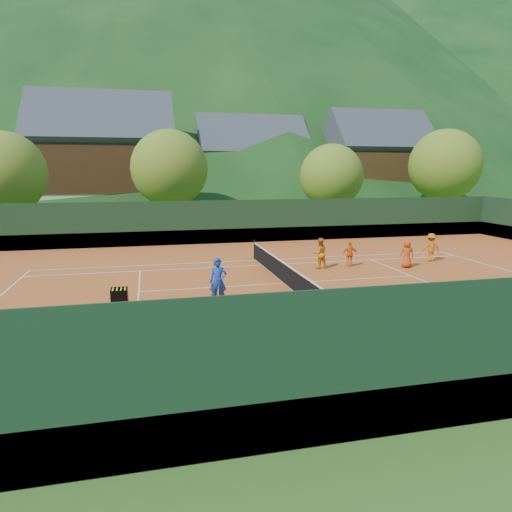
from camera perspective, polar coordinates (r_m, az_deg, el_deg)
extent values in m
plane|color=#2C551A|center=(20.71, 3.56, -3.47)|extent=(400.00, 400.00, 0.00)
cube|color=#B8501D|center=(20.71, 3.56, -3.44)|extent=(40.00, 24.00, 0.02)
cone|color=black|center=(186.72, -8.79, 26.10)|extent=(280.00, 280.00, 110.00)
cone|color=black|center=(199.05, 17.26, 22.56)|extent=(260.00, 260.00, 95.00)
imported|color=#173A99|center=(17.33, -4.76, -3.18)|extent=(0.70, 0.50, 1.79)
imported|color=orange|center=(23.83, 7.98, 0.35)|extent=(0.84, 0.69, 1.60)
imported|color=orange|center=(24.58, 11.66, 0.24)|extent=(0.83, 0.45, 1.35)
imported|color=#CC4512|center=(25.08, 18.34, 0.26)|extent=(0.82, 0.67, 1.46)
imported|color=#CD6112|center=(27.23, 21.02, 1.00)|extent=(1.07, 0.68, 1.58)
sphere|color=#C0E025|center=(18.03, -6.05, -5.49)|extent=(0.07, 0.07, 0.07)
sphere|color=#C0E025|center=(16.93, -0.36, -6.51)|extent=(0.07, 0.07, 0.07)
sphere|color=#C0E025|center=(20.02, 12.39, -4.05)|extent=(0.07, 0.07, 0.07)
sphere|color=#C0E025|center=(16.29, -18.50, -7.79)|extent=(0.07, 0.07, 0.07)
sphere|color=#C0E025|center=(11.26, -12.77, -15.99)|extent=(0.07, 0.07, 0.07)
sphere|color=#C0E025|center=(14.15, -12.85, -10.32)|extent=(0.07, 0.07, 0.07)
sphere|color=#C0E025|center=(14.14, -11.15, -10.25)|extent=(0.07, 0.07, 0.07)
sphere|color=#C0E025|center=(19.71, 16.96, -4.50)|extent=(0.07, 0.07, 0.07)
sphere|color=#C0E025|center=(21.82, 18.92, -3.16)|extent=(0.07, 0.07, 0.07)
sphere|color=#C0E025|center=(21.59, 20.74, -3.42)|extent=(0.07, 0.07, 0.07)
sphere|color=#C0E025|center=(16.39, 29.04, -8.49)|extent=(0.07, 0.07, 0.07)
sphere|color=#C0E025|center=(21.26, 18.48, -3.49)|extent=(0.07, 0.07, 0.07)
sphere|color=#C0E025|center=(22.22, 18.04, -2.86)|extent=(0.07, 0.07, 0.07)
sphere|color=#C0E025|center=(16.18, 19.10, -7.95)|extent=(0.07, 0.07, 0.07)
sphere|color=#C0E025|center=(20.06, 15.74, -4.17)|extent=(0.07, 0.07, 0.07)
sphere|color=#C0E025|center=(13.09, 13.39, -12.11)|extent=(0.07, 0.07, 0.07)
sphere|color=#C0E025|center=(16.58, 24.62, -7.89)|extent=(0.07, 0.07, 0.07)
sphere|color=#C0E025|center=(15.30, 16.48, -8.87)|extent=(0.07, 0.07, 0.07)
sphere|color=#C0E025|center=(15.24, -25.81, -9.60)|extent=(0.07, 0.07, 0.07)
sphere|color=#C0E025|center=(19.32, 14.01, -4.65)|extent=(0.07, 0.07, 0.07)
sphere|color=#C0E025|center=(11.56, -26.55, -16.18)|extent=(0.07, 0.07, 0.07)
sphere|color=#C0E025|center=(13.89, -17.85, -10.98)|extent=(0.07, 0.07, 0.07)
sphere|color=#C0E025|center=(16.13, 26.45, -8.55)|extent=(0.07, 0.07, 0.07)
sphere|color=#C0E025|center=(17.41, 6.65, -6.09)|extent=(0.07, 0.07, 0.07)
sphere|color=#C0E025|center=(16.79, 19.99, -7.33)|extent=(0.07, 0.07, 0.07)
sphere|color=#C0E025|center=(15.48, 28.56, -9.54)|extent=(0.07, 0.07, 0.07)
sphere|color=#C0E025|center=(14.56, -26.33, -10.58)|extent=(0.07, 0.07, 0.07)
sphere|color=#C0E025|center=(18.22, 27.79, -6.53)|extent=(0.07, 0.07, 0.07)
sphere|color=#C0E025|center=(16.95, -0.27, -6.48)|extent=(0.07, 0.07, 0.07)
sphere|color=#C0E025|center=(18.58, -16.92, -5.41)|extent=(0.07, 0.07, 0.07)
cube|color=white|center=(26.62, 28.88, -1.56)|extent=(0.06, 10.97, 0.00)
cube|color=white|center=(15.75, 9.38, -8.11)|extent=(23.77, 0.06, 0.00)
cube|color=white|center=(25.88, 0.06, -0.53)|extent=(23.77, 0.06, 0.00)
cube|color=silver|center=(16.96, 7.60, -6.69)|extent=(23.77, 0.06, 0.00)
cube|color=white|center=(24.57, 0.80, -1.13)|extent=(23.77, 0.06, 0.00)
cube|color=white|center=(19.87, -14.45, -4.34)|extent=(0.06, 8.23, 0.00)
cube|color=white|center=(23.33, 18.80, -2.35)|extent=(0.06, 8.23, 0.00)
cube|color=silver|center=(20.71, 3.56, -3.41)|extent=(12.80, 0.06, 0.00)
cube|color=white|center=(20.71, 3.56, -3.41)|extent=(0.06, 10.97, 0.00)
cube|color=black|center=(20.60, 3.58, -2.20)|extent=(0.03, 11.97, 0.90)
cube|color=white|center=(20.50, 3.59, -0.92)|extent=(0.05, 11.97, 0.06)
cylinder|color=black|center=(15.14, 10.17, -6.73)|extent=(0.10, 0.10, 1.10)
cylinder|color=black|center=(26.26, -0.19, 0.85)|extent=(0.10, 0.10, 1.10)
cube|color=#15311A|center=(31.95, -2.63, 4.33)|extent=(40.00, 0.05, 3.00)
cube|color=#185625|center=(32.08, -2.62, 2.55)|extent=(40.40, 0.05, 1.00)
cube|color=black|center=(9.94, 24.44, -11.20)|extent=(40.00, 0.05, 3.00)
cube|color=#185621|center=(10.34, 23.99, -16.36)|extent=(40.40, 0.05, 1.00)
cylinder|color=black|center=(16.46, -17.64, -6.66)|extent=(0.02, 0.02, 0.55)
cylinder|color=black|center=(16.42, -15.71, -6.59)|extent=(0.02, 0.02, 0.55)
cylinder|color=black|center=(16.99, -17.50, -6.11)|extent=(0.02, 0.02, 0.55)
cylinder|color=black|center=(16.95, -15.64, -6.04)|extent=(0.02, 0.02, 0.55)
cube|color=black|center=(16.63, -16.67, -5.44)|extent=(0.55, 0.55, 0.02)
cube|color=black|center=(16.30, -16.77, -4.94)|extent=(0.55, 0.02, 0.45)
cube|color=black|center=(16.83, -16.66, -4.45)|extent=(0.55, 0.02, 0.45)
cube|color=black|center=(16.59, -17.67, -4.73)|extent=(0.02, 0.55, 0.45)
cube|color=black|center=(16.55, -15.76, -4.66)|extent=(0.02, 0.55, 0.45)
sphere|color=#CCE526|center=(16.34, -17.51, -4.26)|extent=(0.07, 0.07, 0.07)
sphere|color=#CCE526|center=(16.47, -17.48, -4.14)|extent=(0.07, 0.07, 0.07)
sphere|color=#CCE526|center=(16.60, -17.44, -4.02)|extent=(0.07, 0.07, 0.07)
sphere|color=#CCE526|center=(16.73, -17.41, -3.90)|extent=(0.07, 0.07, 0.07)
sphere|color=#CCE526|center=(16.33, -17.03, -4.24)|extent=(0.07, 0.07, 0.07)
sphere|color=#CCE526|center=(16.46, -17.00, -4.12)|extent=(0.07, 0.07, 0.07)
sphere|color=#CCE526|center=(16.59, -16.97, -4.00)|extent=(0.07, 0.07, 0.07)
sphere|color=#CCE526|center=(16.72, -16.94, -3.89)|extent=(0.07, 0.07, 0.07)
sphere|color=#CCE526|center=(16.32, -16.55, -4.22)|extent=(0.07, 0.07, 0.07)
sphere|color=#CCE526|center=(16.45, -16.53, -4.10)|extent=(0.07, 0.07, 0.07)
sphere|color=#CCE526|center=(16.58, -16.50, -3.98)|extent=(0.07, 0.07, 0.07)
sphere|color=#CCE526|center=(16.71, -16.48, -3.87)|extent=(0.07, 0.07, 0.07)
sphere|color=#CCE526|center=(16.31, -16.07, -4.20)|extent=(0.07, 0.07, 0.07)
sphere|color=#CCE526|center=(16.44, -16.05, -4.08)|extent=(0.07, 0.07, 0.07)
sphere|color=#CCE526|center=(16.57, -16.03, -3.97)|extent=(0.07, 0.07, 0.07)
sphere|color=#CCE526|center=(16.71, -16.01, -3.85)|extent=(0.07, 0.07, 0.07)
cube|color=beige|center=(49.52, -18.12, 5.98)|extent=(12.00, 9.00, 2.88)
cube|color=#351D0E|center=(49.39, -18.38, 10.24)|extent=(12.24, 9.18, 4.48)
cube|color=#3F4047|center=(49.48, -18.57, 13.52)|extent=(13.80, 9.93, 9.93)
cube|color=beige|center=(54.65, -0.70, 6.71)|extent=(11.00, 8.00, 2.52)
cube|color=#3B2310|center=(54.52, -0.71, 10.09)|extent=(11.22, 8.16, 3.92)
cube|color=#414048|center=(54.55, -0.71, 12.78)|extent=(12.65, 8.82, 8.82)
cube|color=beige|center=(55.71, 14.52, 6.54)|extent=(10.00, 8.00, 2.70)
cube|color=#3A230F|center=(55.59, 14.69, 10.09)|extent=(10.20, 8.16, 4.20)
cube|color=#3F3F46|center=(55.64, 14.83, 12.87)|extent=(11.50, 8.82, 8.82)
cylinder|color=#402A19|center=(38.76, -28.44, 3.92)|extent=(0.36, 0.36, 2.70)
sphere|color=#557A20|center=(38.58, -28.91, 9.11)|extent=(6.00, 6.00, 6.00)
cylinder|color=#3E2819|center=(39.43, -10.55, 5.25)|extent=(0.36, 0.36, 2.88)
sphere|color=#547920|center=(39.26, -10.74, 10.72)|extent=(6.40, 6.40, 6.40)
cylinder|color=#402719|center=(41.54, 9.27, 5.31)|extent=(0.36, 0.36, 2.52)
sphere|color=#527B20|center=(41.37, 9.41, 9.85)|extent=(5.60, 5.60, 5.60)
cylinder|color=#412A1A|center=(48.22, 22.18, 5.72)|extent=(0.36, 0.36, 3.06)
sphere|color=#537920|center=(48.09, 22.52, 10.46)|extent=(6.80, 6.80, 6.80)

